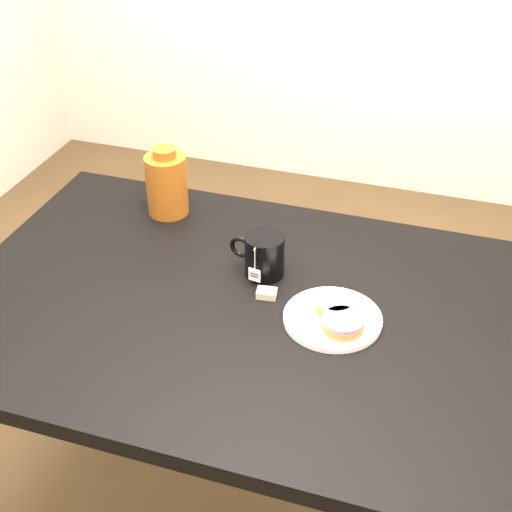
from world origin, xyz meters
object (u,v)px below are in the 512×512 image
table (257,334)px  bagel_package (167,184)px  bagel_front (343,323)px  bagel_back (335,304)px  teabag_pouch (267,293)px  mug (264,255)px  plate (333,318)px

table → bagel_package: (-0.35, 0.32, 0.17)m
bagel_package → bagel_front: bearing=-31.9°
bagel_front → bagel_package: (-0.56, 0.35, 0.06)m
bagel_back → teabag_pouch: (-0.16, 0.01, -0.02)m
table → teabag_pouch: 0.10m
mug → teabag_pouch: bearing=-59.4°
plate → bagel_front: size_ratio=2.20×
teabag_pouch → bagel_package: bagel_package is taller
table → bagel_package: bearing=138.4°
plate → bagel_front: 0.04m
table → bagel_back: (0.17, 0.03, 0.11)m
mug → teabag_pouch: size_ratio=3.23×
bagel_package → mug: bearing=-30.3°
plate → teabag_pouch: 0.17m
table → mug: size_ratio=9.64×
bagel_package → table: bearing=-41.6°
bagel_back → table: bearing=-170.9°
mug → bagel_package: bearing=158.3°
plate → table: bearing=180.0°
bagel_front → bagel_package: 0.66m
bagel_back → bagel_front: same height
bagel_front → mug: (-0.22, 0.15, 0.03)m
plate → bagel_back: bagel_back is taller
teabag_pouch → bagel_package: 0.46m
bagel_front → bagel_package: bearing=148.1°
table → bagel_front: 0.23m
table → mug: mug is taller
table → mug: (-0.02, 0.12, 0.14)m
bagel_back → bagel_package: bagel_package is taller
mug → teabag_pouch: mug is taller
bagel_front → mug: 0.27m
table → mug: bearing=101.2°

